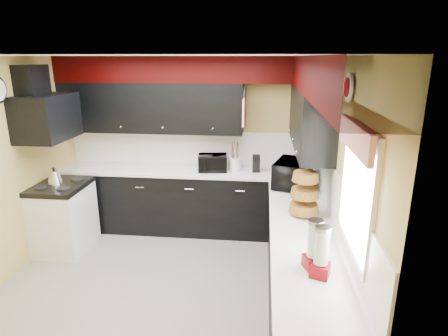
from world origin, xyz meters
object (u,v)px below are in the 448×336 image
object	(u,v)px
toaster_oven	(213,163)
knife_block	(256,164)
kettle	(55,177)
microwave	(293,174)
utensil_crock	(235,164)

from	to	relation	value
toaster_oven	knife_block	bearing A→B (deg)	-5.46
knife_block	kettle	bearing A→B (deg)	-167.00
toaster_oven	kettle	size ratio (longest dim) A/B	2.16
microwave	utensil_crock	world-z (taller)	microwave
toaster_oven	utensil_crock	distance (m)	0.32
microwave	kettle	world-z (taller)	microwave
kettle	toaster_oven	bearing A→B (deg)	19.57
kettle	utensil_crock	bearing A→B (deg)	18.29
knife_block	kettle	xyz separation A→B (m)	(-2.57, -0.71, -0.05)
toaster_oven	kettle	world-z (taller)	toaster_oven
utensil_crock	knife_block	xyz separation A→B (m)	(0.30, -0.04, 0.03)
toaster_oven	kettle	distance (m)	2.08
toaster_oven	utensil_crock	size ratio (longest dim) A/B	2.25
microwave	utensil_crock	xyz separation A→B (m)	(-0.76, 0.59, -0.07)
utensil_crock	microwave	bearing A→B (deg)	-37.56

